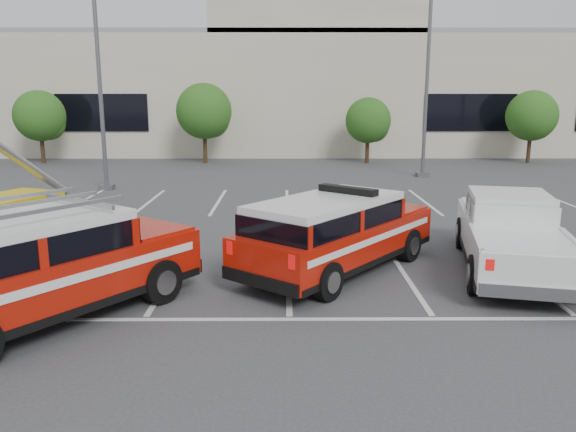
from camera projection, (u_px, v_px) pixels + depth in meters
name	position (u px, v px, depth m)	size (l,w,h in m)	color
ground	(289.00, 272.00, 13.23)	(120.00, 120.00, 0.00)	#39393B
stall_markings	(288.00, 228.00, 17.63)	(23.00, 15.00, 0.01)	silver
convention_building	(288.00, 87.00, 43.39)	(60.00, 16.99, 13.20)	beige
tree_left	(42.00, 118.00, 34.12)	(3.07, 3.07, 4.42)	#3F2B19
tree_mid_left	(206.00, 113.00, 34.12)	(3.37, 3.37, 4.85)	#3F2B19
tree_mid_right	(369.00, 122.00, 34.28)	(2.77, 2.77, 3.99)	#3F2B19
tree_right	(533.00, 118.00, 34.28)	(3.07, 3.07, 4.42)	#3F2B19
light_pole_left	(99.00, 69.00, 23.83)	(0.90, 0.60, 10.24)	#59595E
light_pole_mid	(427.00, 73.00, 27.82)	(0.90, 0.60, 10.24)	#59595E
fire_chief_suv	(336.00, 238.00, 13.13)	(5.12, 5.64, 1.97)	#A71408
white_pickup	(510.00, 241.00, 13.26)	(3.29, 6.15, 1.79)	silver
ladder_suv	(38.00, 274.00, 10.19)	(5.24, 5.93, 2.26)	#A71408
utility_rig	(10.00, 223.00, 15.41)	(4.24, 4.10, 3.23)	#59595E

